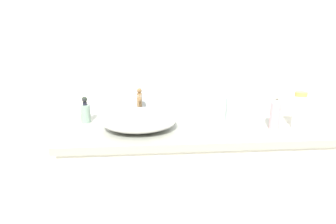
# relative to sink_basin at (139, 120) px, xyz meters

# --- Properties ---
(bathroom_wall_rear) EXTENTS (6.00, 0.06, 2.60)m
(bathroom_wall_rear) POSITION_rel_sink_basin_xyz_m (0.26, 0.36, 0.39)
(bathroom_wall_rear) COLOR silver
(bathroom_wall_rear) RESTS_ON ground
(vanity_counter) EXTENTS (1.39, 0.55, 0.86)m
(vanity_counter) POSITION_rel_sink_basin_xyz_m (0.30, 0.05, -0.48)
(vanity_counter) COLOR silver
(vanity_counter) RESTS_ON ground
(wall_mirror_panel) EXTENTS (1.24, 0.01, 0.91)m
(wall_mirror_panel) POSITION_rel_sink_basin_xyz_m (0.30, 0.32, 0.40)
(wall_mirror_panel) COLOR #B2BCC6
(wall_mirror_panel) RESTS_ON vanity_counter
(sink_basin) EXTENTS (0.39, 0.33, 0.10)m
(sink_basin) POSITION_rel_sink_basin_xyz_m (0.00, 0.00, 0.00)
(sink_basin) COLOR silver
(sink_basin) RESTS_ON vanity_counter
(faucet) EXTENTS (0.03, 0.12, 0.17)m
(faucet) POSITION_rel_sink_basin_xyz_m (-0.00, 0.18, 0.05)
(faucet) COLOR brown
(faucet) RESTS_ON vanity_counter
(soap_dispenser) EXTENTS (0.05, 0.05, 0.15)m
(soap_dispenser) POSITION_rel_sink_basin_xyz_m (-0.30, 0.13, 0.01)
(soap_dispenser) COLOR gray
(soap_dispenser) RESTS_ON vanity_counter
(lotion_bottle) EXTENTS (0.06, 0.06, 0.19)m
(lotion_bottle) POSITION_rel_sink_basin_xyz_m (0.83, -0.04, 0.04)
(lotion_bottle) COLOR white
(lotion_bottle) RESTS_ON vanity_counter
(perfume_bottle) EXTENTS (0.05, 0.05, 0.19)m
(perfume_bottle) POSITION_rel_sink_basin_xyz_m (0.70, -0.05, 0.03)
(perfume_bottle) COLOR pink
(perfume_bottle) RESTS_ON vanity_counter
(tissue_box) EXTENTS (0.13, 0.13, 0.17)m
(tissue_box) POSITION_rel_sink_basin_xyz_m (0.54, 0.09, 0.02)
(tissue_box) COLOR silver
(tissue_box) RESTS_ON vanity_counter
(candle_jar) EXTENTS (0.05, 0.05, 0.04)m
(candle_jar) POSITION_rel_sink_basin_xyz_m (0.38, 0.06, -0.03)
(candle_jar) COLOR silver
(candle_jar) RESTS_ON vanity_counter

